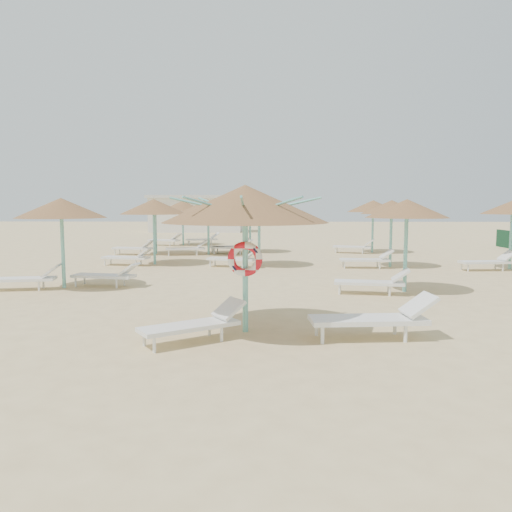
{
  "coord_description": "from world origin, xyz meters",
  "views": [
    {
      "loc": [
        0.38,
        -9.95,
        2.51
      ],
      "look_at": [
        0.11,
        1.57,
        1.3
      ],
      "focal_mm": 35.0,
      "sensor_mm": 36.0,
      "label": 1
    }
  ],
  "objects": [
    {
      "name": "service_hut",
      "position": [
        -6.0,
        35.0,
        1.64
      ],
      "size": [
        8.4,
        4.4,
        3.25
      ],
      "color": "silver",
      "rests_on": "ground"
    },
    {
      "name": "main_palapa",
      "position": [
        -0.05,
        -0.34,
        2.5
      ],
      "size": [
        3.21,
        3.21,
        2.87
      ],
      "color": "#70C2B8",
      "rests_on": "ground"
    },
    {
      "name": "ground",
      "position": [
        0.0,
        0.0,
        0.0
      ],
      "size": [
        120.0,
        120.0,
        0.0
      ],
      "primitive_type": "plane",
      "color": "#DCBE86",
      "rests_on": "ground"
    },
    {
      "name": "lounger_main_b",
      "position": [
        2.4,
        -0.8,
        0.4
      ],
      "size": [
        2.36,
        0.89,
        0.84
      ],
      "rotation": [
        0.0,
        0.0,
        0.09
      ],
      "color": "white",
      "rests_on": "ground"
    },
    {
      "name": "palapa_field",
      "position": [
        0.12,
        11.84,
        2.3
      ],
      "size": [
        20.79,
        18.52,
        2.72
      ],
      "color": "#70C2B8",
      "rests_on": "ground"
    },
    {
      "name": "lounger_main_a",
      "position": [
        -0.92,
        -1.08,
        0.34
      ],
      "size": [
        1.95,
        1.59,
        0.71
      ],
      "rotation": [
        0.0,
        0.0,
        0.6
      ],
      "color": "white",
      "rests_on": "ground"
    }
  ]
}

